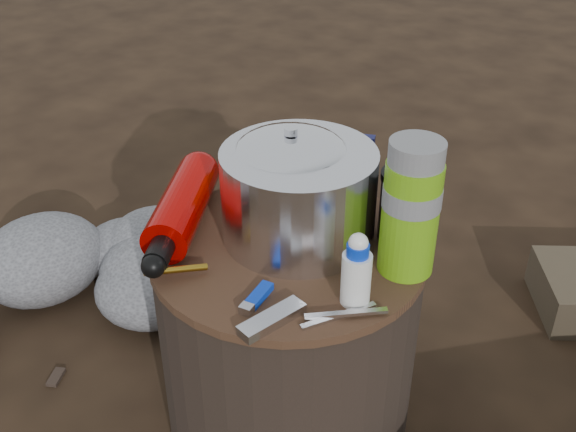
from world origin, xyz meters
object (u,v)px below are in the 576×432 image
Objects in this scene: travel_mug at (404,205)px; camping_pot at (291,183)px; stump at (288,341)px; thermos at (411,209)px; fuel_bottle at (183,206)px.

camping_pot is at bearing -151.56° from travel_mug.
travel_mug is (0.14, 0.14, 0.27)m from stump.
travel_mug is (0.17, 0.09, -0.03)m from camping_pot.
camping_pot is 0.82× the size of thermos.
fuel_bottle is (-0.19, -0.05, 0.25)m from stump.
fuel_bottle is 1.46× the size of thermos.
thermos is 1.83× the size of travel_mug.
thermos is at bearing 3.01° from camping_pot.
travel_mug is at bearing 1.89° from fuel_bottle.
stump is 0.31m from camping_pot.
stump is 3.83× the size of travel_mug.
travel_mug is at bearing 121.73° from thermos.
thermos reaches higher than stump.
thermos reaches higher than camping_pot.
camping_pot reaches higher than stump.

